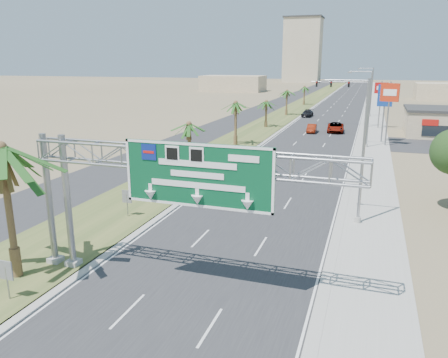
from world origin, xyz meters
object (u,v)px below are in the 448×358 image
car_left_lane (237,194)px  car_far (307,113)px  sign_gantry (170,170)px  car_right_lane (336,127)px  car_mid_lane (312,128)px  pole_sign_blue (385,98)px  palm_near (1,148)px  signal_mast (357,99)px  pole_sign_red_near (390,96)px  pole_sign_red_far (381,92)px

car_left_lane → car_far: (-2.85, 59.96, 0.01)m
sign_gantry → car_right_lane: 54.83m
car_mid_lane → pole_sign_blue: pole_sign_blue is taller
sign_gantry → car_left_lane: 15.15m
palm_near → signal_mast: 65.60m
palm_near → car_far: 76.40m
signal_mast → car_right_lane: size_ratio=1.85×
sign_gantry → pole_sign_red_near: size_ratio=1.95×
car_far → pole_sign_blue: pole_sign_blue is taller
pole_sign_red_near → pole_sign_red_far: (-0.83, 16.73, -0.44)m
sign_gantry → pole_sign_red_near: pole_sign_red_near is taller
palm_near → pole_sign_blue: (18.64, 48.78, -0.72)m
sign_gantry → car_far: (-3.79, 74.09, -5.36)m
sign_gantry → car_left_lane: sign_gantry is taller
pole_sign_red_near → pole_sign_red_far: bearing=92.8°
palm_near → pole_sign_red_near: 49.87m
sign_gantry → pole_sign_blue: bearing=77.4°
pole_sign_red_near → pole_sign_blue: pole_sign_red_near is taller
pole_sign_red_far → car_right_lane: bearing=-135.9°
palm_near → car_right_lane: 57.91m
sign_gantry → car_mid_lane: 53.12m
car_left_lane → car_mid_lane: car_left_lane is taller
car_left_lane → car_mid_lane: (0.87, 38.71, -0.02)m
signal_mast → pole_sign_red_near: (4.74, -17.91, 1.86)m
car_far → signal_mast: bearing=-47.9°
sign_gantry → signal_mast: 62.37m
sign_gantry → pole_sign_red_far: bearing=80.5°
pole_sign_blue → pole_sign_red_far: (-0.36, 14.01, 0.06)m
palm_near → pole_sign_red_near: (19.11, 46.06, -0.22)m
signal_mast → pole_sign_red_far: 4.32m
pole_sign_red_near → car_right_lane: bearing=125.7°
car_left_lane → car_right_lane: size_ratio=0.73×
palm_near → pole_sign_blue: size_ratio=1.01×
sign_gantry → car_far: 74.38m
sign_gantry → pole_sign_blue: 48.01m
palm_near → car_far: palm_near is taller
car_right_lane → car_left_lane: bearing=-100.2°
car_mid_lane → pole_sign_red_near: bearing=-41.2°
signal_mast → pole_sign_red_near: pole_sign_red_near is taller
car_right_lane → car_far: 20.96m
signal_mast → car_right_lane: signal_mast is taller
sign_gantry → car_left_lane: size_ratio=4.15×
car_right_lane → car_far: car_right_lane is taller
car_far → pole_sign_red_far: (13.94, -13.23, 5.56)m
sign_gantry → car_far: sign_gantry is taller
car_mid_lane → pole_sign_red_near: pole_sign_red_near is taller
car_far → pole_sign_blue: bearing=-60.0°
signal_mast → car_right_lane: bearing=-109.5°
palm_near → signal_mast: size_ratio=0.81×
signal_mast → car_far: signal_mast is taller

